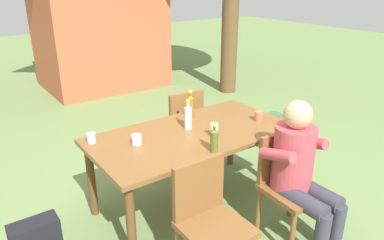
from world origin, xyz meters
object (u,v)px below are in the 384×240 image
at_px(cup_steel, 91,138).
at_px(cup_white, 214,130).
at_px(dining_table, 192,141).
at_px(person_in_white_shirt, 300,168).
at_px(chair_near_right, 288,180).
at_px(chair_far_right, 181,122).
at_px(bottle_amber, 190,106).
at_px(backpack_by_far_side, 270,131).
at_px(chair_near_left, 209,216).
at_px(bottle_olive, 214,140).
at_px(bottle_clear, 188,116).
at_px(brick_kiosk, 97,7).
at_px(table_knife, 187,121).
at_px(cup_terracotta, 259,116).
at_px(cup_glass, 137,139).

distance_m(cup_steel, cup_white, 1.04).
distance_m(dining_table, cup_white, 0.25).
bearing_deg(person_in_white_shirt, chair_near_right, 87.50).
bearing_deg(chair_far_right, cup_steel, -159.65).
xyz_separation_m(chair_near_right, bottle_amber, (-0.20, 1.09, 0.37)).
bearing_deg(backpack_by_far_side, chair_far_right, 164.11).
bearing_deg(chair_far_right, cup_white, -107.02).
distance_m(chair_far_right, bottle_amber, 0.60).
height_order(chair_near_right, chair_near_left, same).
height_order(dining_table, chair_near_right, chair_near_right).
xyz_separation_m(bottle_amber, bottle_olive, (-0.28, -0.73, -0.01)).
bearing_deg(cup_steel, bottle_clear, -14.96).
distance_m(chair_near_left, brick_kiosk, 5.34).
distance_m(chair_far_right, cup_steel, 1.31).
xyz_separation_m(cup_steel, cup_white, (0.91, -0.49, 0.02)).
bearing_deg(brick_kiosk, backpack_by_far_side, -81.28).
bearing_deg(chair_near_left, table_knife, 62.98).
relative_size(dining_table, brick_kiosk, 0.64).
bearing_deg(bottle_clear, chair_near_right, -66.30).
distance_m(chair_far_right, bottle_clear, 0.85).
bearing_deg(chair_near_left, cup_terracotta, 30.03).
height_order(dining_table, person_in_white_shirt, person_in_white_shirt).
bearing_deg(person_in_white_shirt, chair_far_right, 90.17).
bearing_deg(table_knife, bottle_amber, 39.15).
height_order(person_in_white_shirt, brick_kiosk, brick_kiosk).
bearing_deg(bottle_olive, chair_near_right, -37.04).
bearing_deg(cup_glass, chair_far_right, 37.38).
bearing_deg(cup_steel, cup_glass, -39.88).
bearing_deg(dining_table, backpack_by_far_side, 16.25).
xyz_separation_m(person_in_white_shirt, cup_steel, (-1.20, 1.20, 0.12)).
distance_m(dining_table, chair_near_left, 0.88).
bearing_deg(bottle_clear, person_in_white_shirt, -68.94).
distance_m(cup_white, cup_glass, 0.66).
height_order(chair_near_left, brick_kiosk, brick_kiosk).
relative_size(backpack_by_far_side, brick_kiosk, 0.15).
distance_m(bottle_amber, backpack_by_far_side, 1.47).
relative_size(dining_table, cup_white, 15.31).
bearing_deg(dining_table, bottle_olive, -100.35).
distance_m(chair_near_left, cup_white, 0.84).
relative_size(chair_near_right, chair_near_left, 1.00).
xyz_separation_m(cup_terracotta, cup_white, (-0.57, -0.03, 0.01)).
xyz_separation_m(bottle_olive, cup_steel, (-0.73, 0.72, -0.06)).
height_order(chair_near_right, cup_white, chair_near_right).
height_order(person_in_white_shirt, bottle_olive, person_in_white_shirt).
height_order(dining_table, cup_glass, cup_glass).
height_order(chair_near_right, bottle_amber, bottle_amber).
height_order(chair_far_right, bottle_olive, bottle_olive).
height_order(bottle_amber, bottle_olive, bottle_amber).
height_order(bottle_clear, cup_terracotta, bottle_clear).
bearing_deg(chair_near_left, cup_steel, 109.96).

